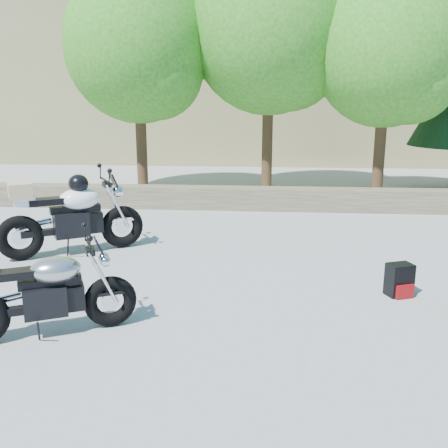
{
  "coord_description": "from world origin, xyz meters",
  "views": [
    {
      "loc": [
        0.77,
        -5.81,
        2.45
      ],
      "look_at": [
        0.2,
        1.0,
        0.75
      ],
      "focal_mm": 40.0,
      "sensor_mm": 36.0,
      "label": 1
    }
  ],
  "objects": [
    {
      "name": "ground",
      "position": [
        0.0,
        0.0,
        0.0
      ],
      "size": [
        90.0,
        90.0,
        0.0
      ],
      "primitive_type": "plane",
      "color": "gray",
      "rests_on": "ground"
    },
    {
      "name": "stone_wall",
      "position": [
        0.0,
        5.5,
        0.25
      ],
      "size": [
        22.0,
        0.55,
        0.5
      ],
      "primitive_type": "cube",
      "color": "brown",
      "rests_on": "ground"
    },
    {
      "name": "hillside",
      "position": [
        3.0,
        28.0,
        7.5
      ],
      "size": [
        80.0,
        30.0,
        15.0
      ],
      "primitive_type": "cube",
      "color": "olive",
      "rests_on": "ground"
    },
    {
      "name": "tree_decid_left",
      "position": [
        -2.39,
        7.14,
        3.63
      ],
      "size": [
        3.67,
        3.67,
        5.62
      ],
      "color": "#382314",
      "rests_on": "ground"
    },
    {
      "name": "tree_decid_mid",
      "position": [
        0.91,
        7.54,
        4.04
      ],
      "size": [
        4.08,
        4.08,
        6.24
      ],
      "color": "#382314",
      "rests_on": "ground"
    },
    {
      "name": "tree_decid_right",
      "position": [
        3.71,
        6.94,
        3.5
      ],
      "size": [
        3.54,
        3.54,
        5.41
      ],
      "color": "#382314",
      "rests_on": "ground"
    },
    {
      "name": "silver_bike",
      "position": [
        -1.49,
        -1.07,
        0.46
      ],
      "size": [
        1.77,
        0.95,
        0.95
      ],
      "rotation": [
        0.0,
        0.0,
        0.44
      ],
      "color": "black",
      "rests_on": "ground"
    },
    {
      "name": "white_bike",
      "position": [
        -2.35,
        1.81,
        0.64
      ],
      "size": [
        2.1,
        1.36,
        1.3
      ],
      "rotation": [
        0.0,
        0.0,
        0.54
      ],
      "color": "black",
      "rests_on": "ground"
    },
    {
      "name": "backpack",
      "position": [
        2.51,
        0.39,
        0.2
      ],
      "size": [
        0.37,
        0.35,
        0.42
      ],
      "rotation": [
        0.0,
        0.0,
        0.37
      ],
      "color": "black",
      "rests_on": "ground"
    }
  ]
}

